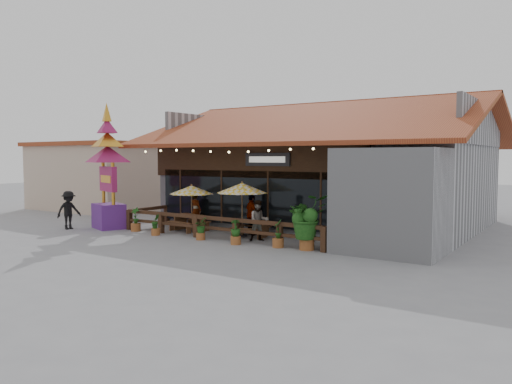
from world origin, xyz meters
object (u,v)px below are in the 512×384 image
Objects in this scene: umbrella_right at (242,188)px; pedestrian at (69,210)px; tropical_plant at (307,218)px; picnic_table_left at (189,220)px; thai_sign_tower at (108,157)px; picnic_table_right at (250,226)px; umbrella_left at (192,190)px.

umbrella_right is 1.58× the size of pedestrian.
picnic_table_left is at bearing 169.99° from tropical_plant.
picnic_table_left is at bearing 22.38° from thai_sign_tower.
picnic_table_right is (3.22, 0.13, -0.03)m from picnic_table_left.
picnic_table_left is 0.98× the size of pedestrian.
umbrella_right reaches higher than pedestrian.
umbrella_right is at bearing 13.20° from thai_sign_tower.
picnic_table_left is at bearing -177.71° from picnic_table_right.
tropical_plant reaches higher than pedestrian.
tropical_plant is (10.17, 0.33, -2.14)m from thai_sign_tower.
picnic_table_left is at bearing -179.30° from umbrella_right.
picnic_table_right is at bearing -64.31° from pedestrian.
picnic_table_left is at bearing -177.69° from umbrella_left.
thai_sign_tower is at bearing -166.80° from umbrella_right.
thai_sign_tower reaches higher than picnic_table_left.
tropical_plant reaches higher than picnic_table_right.
picnic_table_left is (-0.15, -0.01, -1.35)m from umbrella_left.
pedestrian is at bearing -172.50° from tropical_plant.
umbrella_right is at bearing 0.61° from umbrella_left.
thai_sign_tower is at bearing -41.51° from pedestrian.
tropical_plant is (3.33, -1.29, 0.68)m from picnic_table_right.
umbrella_right is 8.35m from pedestrian.
thai_sign_tower reaches higher than umbrella_left.
thai_sign_tower reaches higher than pedestrian.
umbrella_right is at bearing -64.16° from pedestrian.
umbrella_right is 1.59m from picnic_table_right.
pedestrian reaches higher than picnic_table_left.
picnic_table_left is 6.69m from tropical_plant.
umbrella_left is 1.17× the size of tropical_plant.
picnic_table_right is at bearing 2.29° from umbrella_left.
tropical_plant is (6.55, -1.16, 0.65)m from picnic_table_left.
tropical_plant is 11.60m from pedestrian.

